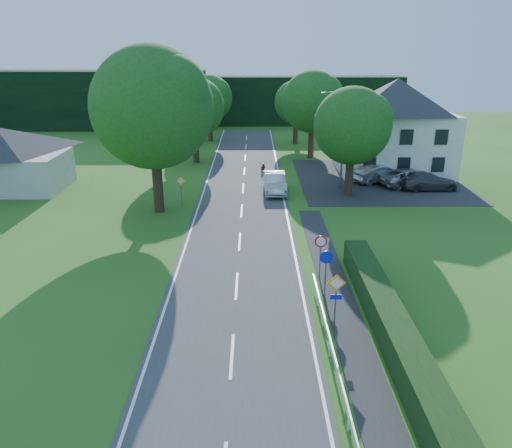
{
  "coord_description": "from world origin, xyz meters",
  "views": [
    {
      "loc": [
        0.85,
        -10.59,
        11.54
      ],
      "look_at": [
        1.01,
        16.56,
        1.7
      ],
      "focal_mm": 35.0,
      "sensor_mm": 36.0,
      "label": 1
    }
  ],
  "objects_px": {
    "parasol": "(364,175)",
    "parked_car_grey": "(429,181)",
    "parked_car_silver_a": "(380,173)",
    "parked_car_silver_b": "(411,177)",
    "streetlight": "(342,136)",
    "motorcycle": "(263,166)",
    "moving_car": "(275,183)",
    "parked_car_red": "(371,170)"
  },
  "relations": [
    {
      "from": "motorcycle",
      "to": "parked_car_red",
      "type": "height_order",
      "value": "parked_car_red"
    },
    {
      "from": "parasol",
      "to": "streetlight",
      "type": "bearing_deg",
      "value": -158.63
    },
    {
      "from": "parked_car_silver_b",
      "to": "streetlight",
      "type": "bearing_deg",
      "value": 81.89
    },
    {
      "from": "streetlight",
      "to": "parasol",
      "type": "height_order",
      "value": "streetlight"
    },
    {
      "from": "motorcycle",
      "to": "parasol",
      "type": "xyz_separation_m",
      "value": [
        8.57,
        -4.87,
        0.39
      ]
    },
    {
      "from": "parked_car_grey",
      "to": "motorcycle",
      "type": "bearing_deg",
      "value": 62.06
    },
    {
      "from": "motorcycle",
      "to": "parked_car_silver_a",
      "type": "xyz_separation_m",
      "value": [
        10.15,
        -3.83,
        0.29
      ]
    },
    {
      "from": "motorcycle",
      "to": "parked_car_silver_b",
      "type": "height_order",
      "value": "parked_car_silver_b"
    },
    {
      "from": "parked_car_red",
      "to": "parked_car_grey",
      "type": "height_order",
      "value": "parked_car_red"
    },
    {
      "from": "parked_car_silver_b",
      "to": "parasol",
      "type": "height_order",
      "value": "parasol"
    },
    {
      "from": "parked_car_silver_b",
      "to": "moving_car",
      "type": "bearing_deg",
      "value": 84.56
    },
    {
      "from": "streetlight",
      "to": "parked_car_red",
      "type": "distance_m",
      "value": 5.77
    },
    {
      "from": "motorcycle",
      "to": "parked_car_silver_a",
      "type": "bearing_deg",
      "value": -11.8
    },
    {
      "from": "streetlight",
      "to": "moving_car",
      "type": "xyz_separation_m",
      "value": [
        -5.44,
        -1.14,
        -3.62
      ]
    },
    {
      "from": "motorcycle",
      "to": "parasol",
      "type": "bearing_deg",
      "value": -20.77
    },
    {
      "from": "streetlight",
      "to": "parked_car_silver_b",
      "type": "height_order",
      "value": "streetlight"
    },
    {
      "from": "streetlight",
      "to": "motorcycle",
      "type": "distance_m",
      "value": 9.38
    },
    {
      "from": "parked_car_grey",
      "to": "parked_car_silver_a",
      "type": "bearing_deg",
      "value": 52.24
    },
    {
      "from": "parasol",
      "to": "motorcycle",
      "type": "bearing_deg",
      "value": 150.36
    },
    {
      "from": "streetlight",
      "to": "parked_car_silver_b",
      "type": "bearing_deg",
      "value": 6.14
    },
    {
      "from": "motorcycle",
      "to": "parasol",
      "type": "relative_size",
      "value": 0.96
    },
    {
      "from": "streetlight",
      "to": "parked_car_red",
      "type": "bearing_deg",
      "value": 41.7
    },
    {
      "from": "moving_car",
      "to": "parked_car_red",
      "type": "bearing_deg",
      "value": 24.16
    },
    {
      "from": "parked_car_grey",
      "to": "parasol",
      "type": "distance_m",
      "value": 5.31
    },
    {
      "from": "parasol",
      "to": "parked_car_silver_a",
      "type": "bearing_deg",
      "value": 33.38
    },
    {
      "from": "parasol",
      "to": "parked_car_grey",
      "type": "bearing_deg",
      "value": -15.04
    },
    {
      "from": "motorcycle",
      "to": "parked_car_grey",
      "type": "xyz_separation_m",
      "value": [
        13.69,
        -6.25,
        0.18
      ]
    },
    {
      "from": "parked_car_red",
      "to": "parked_car_silver_b",
      "type": "distance_m",
      "value": 3.72
    },
    {
      "from": "moving_car",
      "to": "parked_car_red",
      "type": "relative_size",
      "value": 1.04
    },
    {
      "from": "moving_car",
      "to": "parasol",
      "type": "distance_m",
      "value": 8.01
    },
    {
      "from": "parked_car_grey",
      "to": "moving_car",
      "type": "bearing_deg",
      "value": 89.55
    },
    {
      "from": "parked_car_silver_a",
      "to": "streetlight",
      "type": "bearing_deg",
      "value": 94.99
    },
    {
      "from": "parked_car_red",
      "to": "parasol",
      "type": "xyz_separation_m",
      "value": [
        -1.05,
        -2.08,
        0.1
      ]
    },
    {
      "from": "streetlight",
      "to": "parked_car_grey",
      "type": "relative_size",
      "value": 1.67
    },
    {
      "from": "parked_car_silver_a",
      "to": "parked_car_silver_b",
      "type": "relative_size",
      "value": 0.9
    },
    {
      "from": "parked_car_red",
      "to": "parked_car_grey",
      "type": "relative_size",
      "value": 0.98
    },
    {
      "from": "parked_car_grey",
      "to": "parked_car_silver_b",
      "type": "relative_size",
      "value": 0.89
    },
    {
      "from": "moving_car",
      "to": "motorcycle",
      "type": "bearing_deg",
      "value": 95.81
    },
    {
      "from": "parked_car_silver_a",
      "to": "parasol",
      "type": "bearing_deg",
      "value": 101.79
    },
    {
      "from": "streetlight",
      "to": "parked_car_grey",
      "type": "xyz_separation_m",
      "value": [
        7.43,
        -0.48,
        -3.73
      ]
    },
    {
      "from": "moving_car",
      "to": "parked_car_grey",
      "type": "height_order",
      "value": "moving_car"
    },
    {
      "from": "motorcycle",
      "to": "parked_car_red",
      "type": "distance_m",
      "value": 10.01
    }
  ]
}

